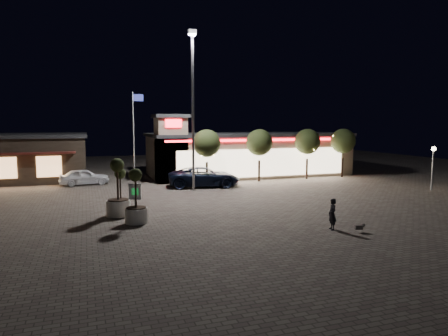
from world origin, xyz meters
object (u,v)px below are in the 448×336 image
object	(u,v)px
valet_sign	(135,195)
pickup_truck	(204,177)
pedestrian	(332,214)
white_sedan	(84,177)
planter_left	(121,200)
planter_mid	(136,206)

from	to	relation	value
valet_sign	pickup_truck	bearing A→B (deg)	55.58
pickup_truck	pedestrian	distance (m)	15.41
pickup_truck	white_sedan	world-z (taller)	pickup_truck
pickup_truck	planter_left	bearing A→B (deg)	148.44
pickup_truck	planter_left	world-z (taller)	planter_left
pickup_truck	pedestrian	size ratio (longest dim) A/B	3.81
planter_left	valet_sign	distance (m)	1.98
pedestrian	valet_sign	xyz separation A→B (m)	(-9.08, 5.23, 0.64)
pedestrian	planter_left	xyz separation A→B (m)	(-9.70, 7.01, 0.06)
planter_mid	white_sedan	bearing A→B (deg)	100.03
planter_mid	planter_left	bearing A→B (deg)	104.03
pedestrian	planter_mid	world-z (taller)	planter_mid
planter_mid	pedestrian	bearing A→B (deg)	-26.90
white_sedan	planter_left	world-z (taller)	planter_left
white_sedan	pedestrian	size ratio (longest dim) A/B	2.63
pickup_truck	valet_sign	distance (m)	12.16
pedestrian	valet_sign	world-z (taller)	valet_sign
planter_left	pedestrian	bearing A→B (deg)	-35.86
pickup_truck	planter_mid	world-z (taller)	planter_mid
pedestrian	valet_sign	distance (m)	10.49
pickup_truck	white_sedan	xyz separation A→B (m)	(-9.54, 4.33, -0.13)
valet_sign	white_sedan	bearing A→B (deg)	100.54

